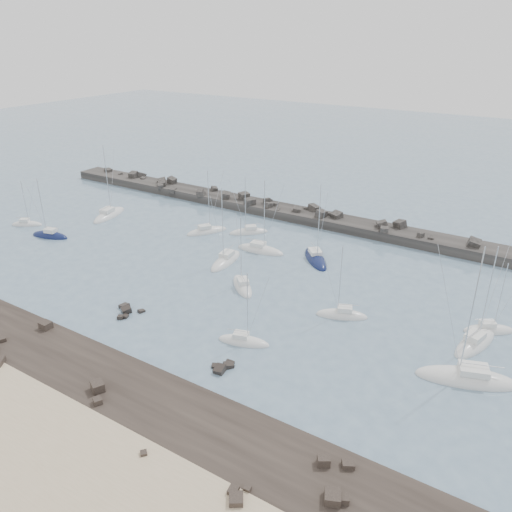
{
  "coord_description": "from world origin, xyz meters",
  "views": [
    {
      "loc": [
        42.84,
        -50.15,
        36.28
      ],
      "look_at": [
        4.16,
        12.0,
        2.82
      ],
      "focal_mm": 35.0,
      "sensor_mm": 36.0,
      "label": 1
    }
  ],
  "objects": [
    {
      "name": "breakwater",
      "position": [
        -7.57,
        38.0,
        0.31
      ],
      "size": [
        115.0,
        7.24,
        5.1
      ],
      "color": "#2A2725",
      "rests_on": "ground"
    },
    {
      "name": "sailboat_5",
      "position": [
        5.25,
        6.3,
        0.15
      ],
      "size": [
        7.16,
        6.89,
        12.16
      ],
      "color": "silver",
      "rests_on": "ground"
    },
    {
      "name": "sailboat_0",
      "position": [
        -46.41,
        5.43,
        0.13
      ],
      "size": [
        6.33,
        4.81,
        10.01
      ],
      "color": "silver",
      "rests_on": "ground"
    },
    {
      "name": "sailboat_6",
      "position": [
        -2.17,
        12.42,
        0.14
      ],
      "size": [
        3.79,
        9.3,
        14.32
      ],
      "color": "silver",
      "rests_on": "ground"
    },
    {
      "name": "sailboat_8",
      "position": [
        10.44,
        21.33,
        0.14
      ],
      "size": [
        8.37,
        8.9,
        14.7
      ],
      "color": "#101943",
      "rests_on": "ground"
    },
    {
      "name": "sailboat_11",
      "position": [
        39.05,
        1.12,
        0.15
      ],
      "size": [
        11.81,
        6.98,
        17.67
      ],
      "color": "silver",
      "rests_on": "ground"
    },
    {
      "name": "sailboat_12",
      "position": [
        39.5,
        13.14,
        0.14
      ],
      "size": [
        6.79,
        5.27,
        10.8
      ],
      "color": "silver",
      "rests_on": "ground"
    },
    {
      "name": "rock_cluster_near",
      "position": [
        -4.74,
        -8.29,
        0.11
      ],
      "size": [
        4.12,
        3.92,
        1.78
      ],
      "color": "black",
      "rests_on": "ground"
    },
    {
      "name": "sailboat_7",
      "position": [
        13.53,
        -6.05,
        0.13
      ],
      "size": [
        7.06,
        3.91,
        10.76
      ],
      "color": "silver",
      "rests_on": "ground"
    },
    {
      "name": "sailboat_2",
      "position": [
        -37.24,
        3.93,
        0.15
      ],
      "size": [
        8.04,
        4.21,
        12.39
      ],
      "color": "#101943",
      "rests_on": "ground"
    },
    {
      "name": "sailboat_9",
      "position": [
        21.61,
        6.44,
        0.15
      ],
      "size": [
        7.41,
        4.75,
        11.47
      ],
      "color": "silver",
      "rests_on": "ground"
    },
    {
      "name": "sailboat_1",
      "position": [
        -36.34,
        18.05,
        0.15
      ],
      "size": [
        5.32,
        10.66,
        16.11
      ],
      "color": "silver",
      "rests_on": "ground"
    },
    {
      "name": "sailboat_13",
      "position": [
        -5.98,
        25.63,
        0.14
      ],
      "size": [
        7.2,
        6.92,
        12.13
      ],
      "color": "silver",
      "rests_on": "ground"
    },
    {
      "name": "rock_shelf",
      "position": [
        0.05,
        -22.02,
        0.01
      ],
      "size": [
        140.0,
        12.0,
        1.72
      ],
      "color": "black",
      "rests_on": "ground"
    },
    {
      "name": "rock_cluster_far",
      "position": [
        14.46,
        -11.63,
        0.16
      ],
      "size": [
        2.68,
        3.09,
        1.29
      ],
      "color": "black",
      "rests_on": "ground"
    },
    {
      "name": "sailboat_4",
      "position": [
        0.46,
        19.44,
        0.14
      ],
      "size": [
        9.2,
        3.74,
        14.14
      ],
      "color": "silver",
      "rests_on": "ground"
    },
    {
      "name": "sailboat_10",
      "position": [
        38.51,
        9.02,
        0.15
      ],
      "size": [
        5.19,
        9.47,
        14.41
      ],
      "color": "silver",
      "rests_on": "ground"
    },
    {
      "name": "ground",
      "position": [
        0.0,
        0.0,
        0.0
      ],
      "size": [
        400.0,
        400.0,
        0.0
      ],
      "primitive_type": "plane",
      "color": "slate",
      "rests_on": "ground"
    },
    {
      "name": "sailboat_3",
      "position": [
        -13.17,
        21.59,
        0.14
      ],
      "size": [
        6.57,
        8.39,
        13.12
      ],
      "color": "silver",
      "rests_on": "ground"
    }
  ]
}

